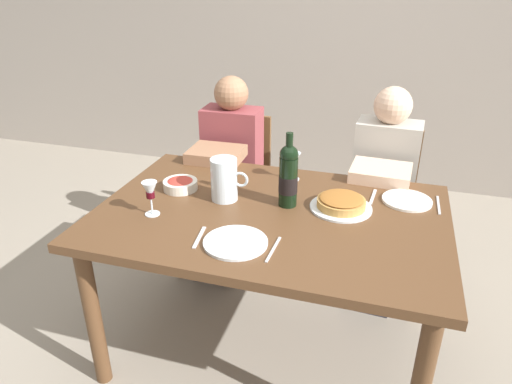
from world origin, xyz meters
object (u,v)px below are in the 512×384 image
object	(u,v)px
baked_tart	(341,203)
water_pitcher	(224,182)
wine_bottle	(288,176)
chair_right	(383,193)
salad_bowl	(180,184)
dinner_plate_left_setting	(407,200)
wine_glass_left_diner	(294,160)
diner_right	(381,191)
wine_glass_right_diner	(150,192)
dining_table	(270,230)
dinner_plate_right_setting	(236,242)
chair_left	(239,175)
diner_left	(227,172)

from	to	relation	value
baked_tart	water_pitcher	bearing A→B (deg)	-173.65
wine_bottle	chair_right	size ratio (longest dim) A/B	0.39
water_pitcher	salad_bowl	size ratio (longest dim) A/B	1.20
water_pitcher	dinner_plate_left_setting	world-z (taller)	water_pitcher
baked_tart	wine_glass_left_diner	xyz separation A→B (m)	(-0.27, 0.25, 0.07)
diner_right	dinner_plate_left_setting	bearing A→B (deg)	110.55
wine_glass_left_diner	wine_glass_right_diner	world-z (taller)	wine_glass_right_diner
dining_table	chair_right	world-z (taller)	chair_right
wine_bottle	dinner_plate_right_setting	size ratio (longest dim) A/B	1.35
baked_tart	chair_right	bearing A→B (deg)	77.97
wine_glass_right_diner	dinner_plate_left_setting	world-z (taller)	wine_glass_right_diner
baked_tart	wine_glass_right_diner	bearing A→B (deg)	-159.55
dinner_plate_right_setting	chair_left	size ratio (longest dim) A/B	0.29
salad_bowl	wine_glass_left_diner	world-z (taller)	wine_glass_left_diner
water_pitcher	wine_glass_left_diner	xyz separation A→B (m)	(0.25, 0.30, 0.02)
wine_bottle	wine_glass_left_diner	bearing A→B (deg)	97.70
chair_right	diner_left	bearing A→B (deg)	17.93
wine_bottle	diner_left	distance (m)	0.82
baked_tart	diner_right	xyz separation A→B (m)	(0.16, 0.55, -0.17)
water_pitcher	dinner_plate_left_setting	size ratio (longest dim) A/B	0.88
wine_bottle	wine_glass_right_diner	world-z (taller)	wine_bottle
wine_bottle	wine_glass_left_diner	world-z (taller)	wine_bottle
wine_bottle	water_pitcher	xyz separation A→B (m)	(-0.29, -0.03, -0.06)
water_pitcher	chair_left	bearing A→B (deg)	104.61
wine_glass_right_diner	chair_right	bearing A→B (deg)	48.91
chair_right	dinner_plate_left_setting	bearing A→B (deg)	103.29
dining_table	dinner_plate_right_setting	world-z (taller)	dinner_plate_right_setting
baked_tart	chair_left	world-z (taller)	chair_left
wine_glass_left_diner	chair_right	distance (m)	0.78
diner_right	salad_bowl	bearing A→B (deg)	35.27
dinner_plate_right_setting	diner_left	distance (m)	1.04
wine_bottle	chair_right	distance (m)	0.99
water_pitcher	chair_right	size ratio (longest dim) A/B	0.22
salad_bowl	chair_right	xyz separation A→B (m)	(0.92, 0.80, -0.29)
water_pitcher	chair_right	world-z (taller)	water_pitcher
diner_left	dinner_plate_left_setting	bearing A→B (deg)	157.52
dinner_plate_right_setting	chair_left	bearing A→B (deg)	108.17
wine_glass_right_diner	diner_left	distance (m)	0.87
baked_tart	dinner_plate_left_setting	distance (m)	0.32
diner_left	chair_right	xyz separation A→B (m)	(0.90, 0.23, -0.12)
diner_left	chair_right	size ratio (longest dim) A/B	1.33
chair_right	diner_right	distance (m)	0.26
dinner_plate_left_setting	dinner_plate_right_setting	world-z (taller)	same
wine_glass_left_diner	dinner_plate_right_setting	world-z (taller)	wine_glass_left_diner
wine_glass_left_diner	wine_glass_right_diner	xyz separation A→B (m)	(-0.50, -0.53, 0.00)
diner_left	baked_tart	bearing A→B (deg)	142.05
water_pitcher	chair_left	distance (m)	0.94
salad_bowl	baked_tart	bearing A→B (deg)	1.54
water_pitcher	diner_left	xyz separation A→B (m)	(-0.22, 0.61, -0.23)
dinner_plate_left_setting	dinner_plate_right_setting	size ratio (longest dim) A/B	0.89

